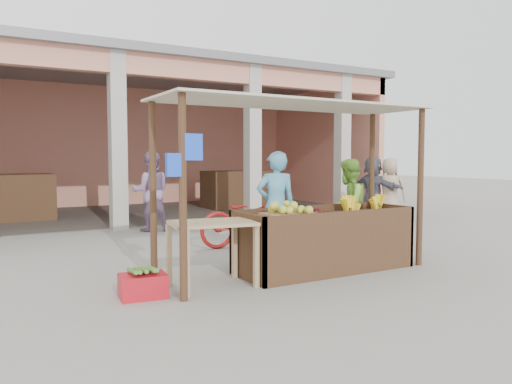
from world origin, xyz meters
TOP-DOWN VIEW (x-y plane):
  - ground at (0.00, 0.00)m, footprint 60.00×60.00m
  - market_building at (0.05, 8.93)m, footprint 14.40×6.40m
  - fruit_stall at (0.50, 0.00)m, footprint 2.60×0.95m
  - stall_awning at (-0.01, 0.06)m, footprint 4.09×1.35m
  - banana_heap at (1.18, -0.04)m, footprint 0.97×0.53m
  - melon_tray at (-0.08, -0.00)m, footprint 0.72×0.62m
  - berry_heap at (0.33, 0.03)m, footprint 0.47×0.38m
  - side_table at (-1.31, -0.07)m, footprint 1.13×0.84m
  - papaya_pile at (-1.31, -0.07)m, footprint 0.71×0.41m
  - red_crate at (-2.21, -0.08)m, footprint 0.57×0.44m
  - plantain_bundle at (-2.21, -0.08)m, footprint 0.41×0.29m
  - produce_sacks at (2.69, 5.27)m, footprint 0.71×0.66m
  - vendor_blue at (0.26, 0.94)m, footprint 0.82×0.70m
  - vendor_green at (1.67, 0.86)m, footprint 0.94×0.79m
  - motorcycle at (0.54, 2.28)m, footprint 0.79×2.10m
  - shopper_c at (5.13, 3.36)m, footprint 1.03×1.00m
  - shopper_d at (4.87, 3.68)m, footprint 0.89×1.70m
  - shopper_f at (-0.46, 4.98)m, footprint 1.05×0.79m

SIDE VIEW (x-z plane):
  - ground at x=0.00m, z-range 0.00..0.00m
  - red_crate at x=-2.21m, z-range 0.00..0.28m
  - produce_sacks at x=2.69m, z-range 0.00..0.54m
  - plantain_bundle at x=-2.21m, z-range 0.28..0.36m
  - fruit_stall at x=0.50m, z-range 0.00..0.80m
  - motorcycle at x=0.54m, z-range 0.00..1.08m
  - side_table at x=-1.31m, z-range 0.28..1.11m
  - vendor_green at x=1.67m, z-range 0.00..1.70m
  - berry_heap at x=0.33m, z-range 0.80..0.95m
  - shopper_d at x=4.87m, z-range 0.00..1.76m
  - banana_heap at x=1.18m, z-range 0.80..0.98m
  - melon_tray at x=-0.08m, z-range 0.79..0.99m
  - shopper_c at x=5.13m, z-range 0.00..1.81m
  - vendor_blue at x=0.26m, z-range 0.00..1.84m
  - papaya_pile at x=-1.31m, z-range 0.83..1.04m
  - shopper_f at x=-0.46m, z-range 0.00..1.92m
  - stall_awning at x=-0.01m, z-range 0.78..3.17m
  - market_building at x=0.05m, z-range 0.60..4.80m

